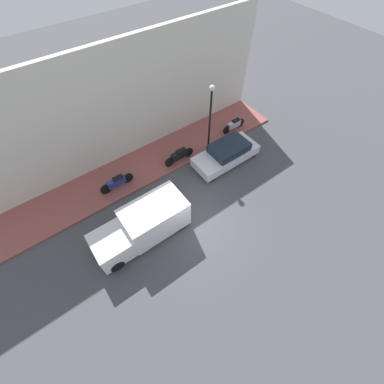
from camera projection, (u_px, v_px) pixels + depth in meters
The scene contains 9 objects.
ground_plane at pixel (192, 222), 13.87m from camera, with size 60.00×60.00×0.00m, color #47474C.
sidewalk at pixel (145, 165), 16.24m from camera, with size 2.96×19.16×0.11m.
building_facade at pixel (121, 107), 14.30m from camera, with size 0.30×19.16×6.88m.
parked_car at pixel (227, 153), 16.08m from camera, with size 1.78×4.27×1.27m.
delivery_van at pixel (142, 226), 12.61m from camera, with size 1.85×4.81×1.95m.
motorcycle_black at pixel (179, 155), 16.01m from camera, with size 0.30×2.08×0.88m.
scooter_silver at pixel (234, 125), 17.83m from camera, with size 0.30×1.88×0.81m.
motorcycle_blue at pixel (117, 182), 14.78m from camera, with size 0.30×2.04×0.81m.
streetlamp at pixel (211, 111), 14.71m from camera, with size 0.32×0.32×4.53m.
Camera 1 is at (-5.60, 4.08, 12.12)m, focal length 24.00 mm.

